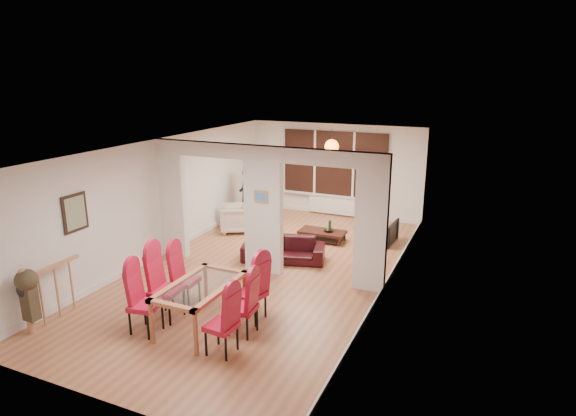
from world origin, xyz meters
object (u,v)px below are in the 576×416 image
Objects in this scene: dining_table at (201,305)px; armchair at (235,218)px; dining_chair_rc at (250,289)px; bottle at (330,225)px; person at (246,194)px; dining_chair_lc at (185,277)px; coffee_table at (322,236)px; bowl at (328,230)px; television at (389,233)px; dining_chair_la at (145,301)px; sofa at (283,249)px; dining_chair_ra at (221,321)px; dining_chair_rb at (242,304)px; dining_chair_lb at (166,285)px.

dining_table is 2.05× the size of armchair.
dining_chair_rc reaches higher than bottle.
bottle is at bearing 83.43° from dining_table.
dining_chair_lc is at bearing 4.45° from person.
coffee_table is 0.22m from bowl.
coffee_table is (-1.53, -0.48, -0.13)m from television.
dining_chair_la is at bearing 1.55° from person.
television is 1.61m from coffee_table.
dining_table is at bearing -106.00° from sofa.
dining_chair_la is at bearing -103.36° from bottle.
dining_chair_rc is (0.62, 0.51, 0.18)m from dining_table.
dining_chair_ra is 5.61m from armchair.
dining_chair_ra is 1.13× the size of television.
television is (1.87, 2.03, 0.00)m from sofa.
dining_chair_lc is at bearing 77.89° from dining_chair_la.
dining_chair_rb is at bearing 170.05° from television.
sofa is at bearing 70.68° from dining_chair_lc.
dining_chair_lb is at bearing 2.94° from person.
dining_chair_la is 1.06× the size of dining_chair_rb.
dining_chair_rb is at bearing 6.24° from dining_table.
dining_chair_rc is (-0.09, 0.44, 0.04)m from dining_chair_rb.
dining_table is 0.71m from dining_chair_lb.
person is (-0.08, 0.78, 0.45)m from armchair.
dining_chair_ra is 3.67× the size of bottle.
dining_chair_lb is 1.40m from dining_chair_rc.
bottle is at bearing 105.82° from dining_chair_rc.
television is (1.91, 5.15, -0.11)m from dining_table.
dining_chair_lb is 1.54× the size of armchair.
television is at bearing 54.03° from dining_chair_la.
dining_chair_lc is 1.14× the size of television.
coffee_table is 3.98× the size of bottle.
dining_chair_lb is 5.77m from television.
dining_chair_la is 3.70m from sofa.
dining_chair_rc is at bearing 3.04° from armchair.
dining_chair_rc is 4.68m from armchair.
television is 1.46m from bowl.
dining_chair_lb is 0.54m from dining_chair_lc.
dining_chair_lc is (0.02, 1.03, -0.02)m from dining_chair_la.
dining_chair_lb is at bearing 76.62° from dining_chair_la.
dining_chair_lb is (0.02, 0.50, 0.05)m from dining_chair_la.
bowl is (1.23, 5.17, -0.26)m from dining_chair_la.
dining_chair_lb reaches higher than dining_chair_rb.
dining_table is at bearing -94.64° from coffee_table.
dining_chair_lb is at bearing -93.50° from dining_chair_lc.
person is (-2.62, 4.70, 0.25)m from dining_chair_rc.
dining_chair_la reaches higher than bottle.
dining_chair_ra is (1.38, -0.53, -0.08)m from dining_chair_lb.
television is 3.92× the size of bowl.
television is 0.82× the size of coffee_table.
armchair is at bearing 103.81° from television.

